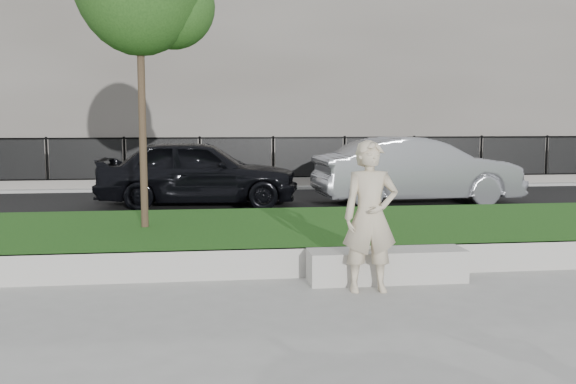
{
  "coord_description": "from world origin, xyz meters",
  "views": [
    {
      "loc": [
        -0.4,
        -7.29,
        2.1
      ],
      "look_at": [
        0.68,
        1.2,
        1.14
      ],
      "focal_mm": 40.0,
      "sensor_mm": 36.0,
      "label": 1
    }
  ],
  "objects": [
    {
      "name": "ground",
      "position": [
        0.0,
        0.0,
        0.0
      ],
      "size": [
        90.0,
        90.0,
        0.0
      ],
      "primitive_type": "plane",
      "color": "gray",
      "rests_on": "ground"
    },
    {
      "name": "grass_bank",
      "position": [
        0.0,
        3.0,
        0.2
      ],
      "size": [
        34.0,
        4.0,
        0.4
      ],
      "primitive_type": "cube",
      "color": "#0E380E",
      "rests_on": "ground"
    },
    {
      "name": "grass_kerb",
      "position": [
        0.0,
        1.04,
        0.2
      ],
      "size": [
        34.0,
        0.08,
        0.4
      ],
      "primitive_type": "cube",
      "color": "#AAA79F",
      "rests_on": "ground"
    },
    {
      "name": "street",
      "position": [
        0.0,
        8.5,
        0.02
      ],
      "size": [
        34.0,
        7.0,
        0.04
      ],
      "primitive_type": "cube",
      "color": "black",
      "rests_on": "ground"
    },
    {
      "name": "far_pavement",
      "position": [
        0.0,
        13.0,
        0.06
      ],
      "size": [
        34.0,
        3.0,
        0.12
      ],
      "primitive_type": "cube",
      "color": "gray",
      "rests_on": "ground"
    },
    {
      "name": "iron_fence",
      "position": [
        0.0,
        12.0,
        0.54
      ],
      "size": [
        32.0,
        0.3,
        1.5
      ],
      "color": "slate",
      "rests_on": "far_pavement"
    },
    {
      "name": "building_facade",
      "position": [
        0.0,
        20.0,
        5.0
      ],
      "size": [
        34.0,
        10.0,
        10.0
      ],
      "primitive_type": "cube",
      "color": "#5A554F",
      "rests_on": "ground"
    },
    {
      "name": "stone_bench",
      "position": [
        1.91,
        0.7,
        0.21
      ],
      "size": [
        2.06,
        0.51,
        0.42
      ],
      "primitive_type": "cube",
      "color": "#AAA79F",
      "rests_on": "ground"
    },
    {
      "name": "man",
      "position": [
        1.57,
        0.25,
        0.93
      ],
      "size": [
        0.69,
        0.47,
        1.86
      ],
      "primitive_type": "imported",
      "rotation": [
        0.0,
        0.0,
        -0.03
      ],
      "color": "#C5B697",
      "rests_on": "ground"
    },
    {
      "name": "book",
      "position": [
        1.72,
        0.76,
        0.43
      ],
      "size": [
        0.26,
        0.23,
        0.02
      ],
      "primitive_type": "cube",
      "rotation": [
        0.0,
        0.0,
        0.47
      ],
      "color": "silver",
      "rests_on": "stone_bench"
    },
    {
      "name": "car_dark",
      "position": [
        -0.6,
        8.26,
        0.85
      ],
      "size": [
        4.9,
        2.24,
        1.63
      ],
      "primitive_type": "imported",
      "rotation": [
        0.0,
        0.0,
        1.5
      ],
      "color": "black",
      "rests_on": "street"
    },
    {
      "name": "car_silver",
      "position": [
        4.74,
        7.91,
        0.86
      ],
      "size": [
        5.1,
        2.05,
        1.65
      ],
      "primitive_type": "imported",
      "rotation": [
        0.0,
        0.0,
        1.63
      ],
      "color": "gray",
      "rests_on": "street"
    }
  ]
}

